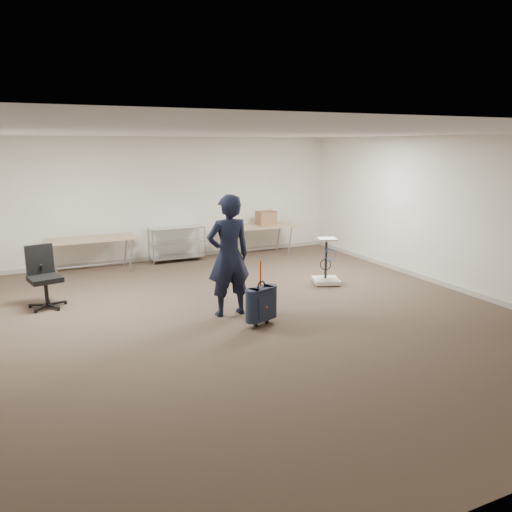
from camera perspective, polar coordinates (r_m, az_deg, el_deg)
name	(u,v)px	position (r m, az deg, el deg)	size (l,w,h in m)	color
ground	(253,317)	(7.84, -0.33, -6.99)	(9.00, 9.00, 0.00)	#423728
room_shell	(221,291)	(9.04, -3.98, -4.00)	(8.00, 9.00, 9.00)	silver
folding_table_left	(91,241)	(10.91, -18.35, 1.68)	(1.80, 0.75, 0.73)	#907558
folding_table_right	(257,228)	(11.93, 0.07, 3.23)	(1.80, 0.75, 0.73)	#907558
wire_shelf	(177,242)	(11.55, -9.04, 1.56)	(1.22, 0.47, 0.80)	silver
person	(229,256)	(7.71, -3.15, 0.03)	(0.70, 0.46, 1.91)	black
suitcase	(261,304)	(7.39, 0.60, -5.50)	(0.40, 0.30, 0.98)	black
office_chair	(45,289)	(8.93, -22.94, -3.47)	(0.62, 0.62, 1.02)	black
equipment_cart	(326,272)	(9.70, 8.02, -1.79)	(0.62, 0.62, 0.89)	beige
cardboard_box	(266,218)	(12.07, 1.17, 4.38)	(0.44, 0.33, 0.33)	#9B7148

